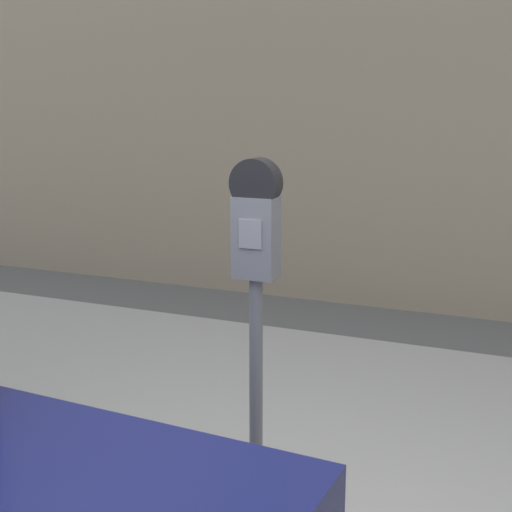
# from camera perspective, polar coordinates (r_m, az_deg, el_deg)

# --- Properties ---
(sidewalk) EXTENTS (24.00, 2.80, 0.14)m
(sidewalk) POSITION_cam_1_polar(r_m,az_deg,el_deg) (4.49, 6.61, -13.15)
(sidewalk) COLOR #BCB7AD
(sidewalk) RESTS_ON ground_plane
(parking_meter) EXTENTS (0.21, 0.13, 1.63)m
(parking_meter) POSITION_cam_1_polar(r_m,az_deg,el_deg) (3.06, -0.00, -0.77)
(parking_meter) COLOR slate
(parking_meter) RESTS_ON sidewalk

